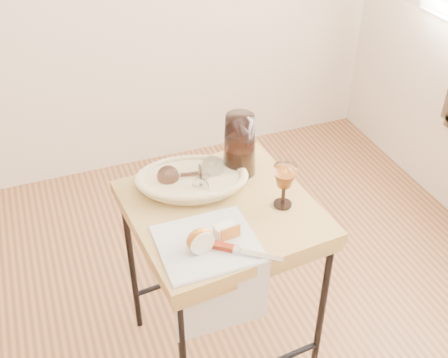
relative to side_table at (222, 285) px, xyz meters
name	(u,v)px	position (x,y,z in m)	size (l,w,h in m)	color
side_table	(222,285)	(0.00, 0.00, 0.00)	(0.57, 0.57, 0.72)	brown
tea_towel	(207,243)	(-0.10, -0.15, 0.36)	(0.29, 0.26, 0.01)	white
bread_basket	(192,181)	(-0.06, 0.13, 0.38)	(0.33, 0.23, 0.05)	tan
goblet_lying_a	(182,175)	(-0.09, 0.14, 0.41)	(0.12, 0.07, 0.07)	brown
goblet_lying_b	(208,175)	(-0.01, 0.11, 0.41)	(0.13, 0.08, 0.08)	white
pitcher	(239,145)	(0.12, 0.16, 0.47)	(0.15, 0.23, 0.26)	black
wine_goblet	(284,186)	(0.18, -0.06, 0.43)	(0.07, 0.07, 0.15)	white
apple_half	(199,239)	(-0.13, -0.17, 0.40)	(0.08, 0.04, 0.07)	red
apple_wedge	(225,231)	(-0.04, -0.14, 0.39)	(0.06, 0.03, 0.04)	beige
table_knife	(240,250)	(-0.03, -0.22, 0.37)	(0.23, 0.02, 0.02)	silver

